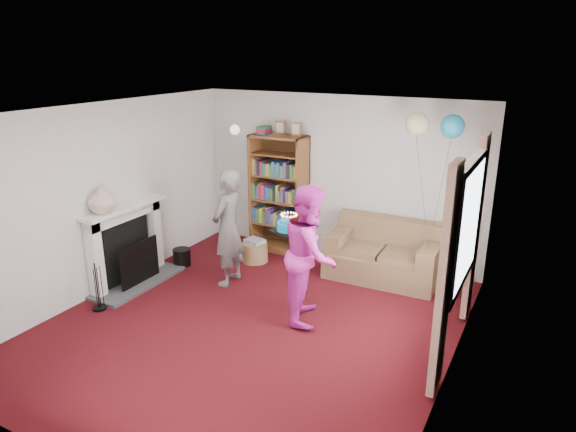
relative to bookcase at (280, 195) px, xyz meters
The scene contains 16 objects.
ground 2.63m from the bookcase, 68.76° to the right, with size 5.00×5.00×0.00m, color #38080D.
wall_back 0.98m from the bookcase, 13.14° to the left, with size 4.50×0.02×2.50m, color silver.
wall_left 2.70m from the bookcase, 120.69° to the right, with size 0.02×5.00×2.50m, color silver.
wall_right 3.92m from the bookcase, 36.11° to the right, with size 0.02×5.00×2.50m, color silver.
ceiling 2.93m from the bookcase, 68.76° to the right, with size 4.50×5.00×0.01m, color white.
fireplace 2.46m from the bookcase, 119.51° to the right, with size 0.55×1.80×1.12m.
window_bay 3.55m from the bookcase, 28.76° to the right, with size 0.14×2.02×2.20m.
wall_sconce 1.29m from the bookcase, behind, with size 0.16×0.23×0.16m.
bookcase is the anchor object (origin of this frame).
sofa 1.95m from the bookcase, ahead, with size 1.56×0.82×0.82m.
wicker_basket 1.00m from the bookcase, 97.46° to the right, with size 0.40×0.40×0.36m.
person_striped 1.46m from the bookcase, 89.83° to the right, with size 0.59×0.39×1.61m, color black.
person_magenta 2.29m from the bookcase, 51.74° to the right, with size 0.81×0.63×1.66m, color #D42AA8.
birthday_cake 2.05m from the bookcase, 57.68° to the right, with size 0.36×0.36×0.22m.
balloons 2.75m from the bookcase, ahead, with size 0.74×0.35×1.73m.
mantel_vase 2.77m from the bookcase, 116.57° to the right, with size 0.36×0.36×0.38m, color beige.
Camera 1 is at (2.94, -4.56, 3.14)m, focal length 32.00 mm.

